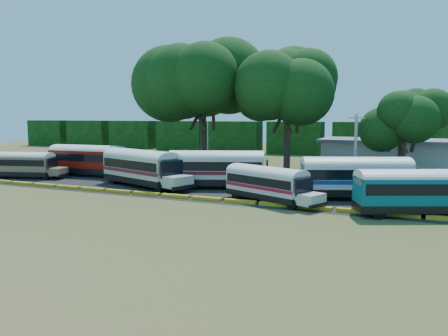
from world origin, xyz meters
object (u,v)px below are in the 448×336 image
at_px(bus_red, 89,158).
at_px(tree_west, 203,80).
at_px(bus_teal, 419,189).
at_px(bus_beige, 23,163).
at_px(bus_cream_west, 142,166).
at_px(bus_white_red, 268,182).

height_order(bus_red, tree_west, tree_west).
height_order(bus_teal, tree_west, tree_west).
bearing_deg(bus_beige, bus_teal, -17.89).
bearing_deg(tree_west, bus_red, -134.37).
distance_m(bus_teal, tree_west, 32.29).
relative_size(bus_cream_west, tree_west, 0.71).
bearing_deg(bus_beige, bus_white_red, -18.38).
bearing_deg(bus_white_red, bus_beige, -160.29).
bearing_deg(bus_red, bus_teal, -14.22).
bearing_deg(tree_west, bus_cream_west, -89.32).
bearing_deg(bus_red, bus_beige, -144.84).
height_order(bus_cream_west, bus_teal, bus_cream_west).
bearing_deg(tree_west, bus_teal, -34.18).
xyz_separation_m(bus_teal, tree_west, (-25.49, 17.31, 9.68)).
height_order(bus_beige, bus_red, bus_red).
relative_size(bus_white_red, tree_west, 0.56).
height_order(bus_cream_west, tree_west, tree_west).
bearing_deg(bus_teal, bus_white_red, 153.70).
xyz_separation_m(bus_beige, bus_teal, (41.15, -2.67, 0.19)).
relative_size(bus_cream_west, bus_teal, 1.12).
bearing_deg(bus_cream_west, bus_red, 177.78).
xyz_separation_m(bus_cream_west, tree_west, (-0.17, 14.23, 9.50)).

